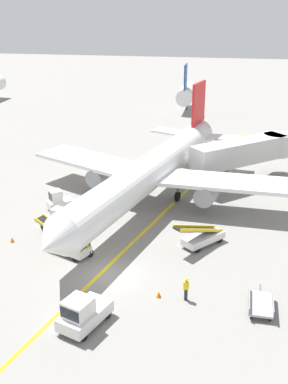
{
  "coord_description": "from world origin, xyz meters",
  "views": [
    {
      "loc": [
        8.15,
        -28.98,
        18.78
      ],
      "look_at": [
        0.48,
        10.53,
        2.5
      ],
      "focal_mm": 43.93,
      "sensor_mm": 36.0,
      "label": 1
    }
  ],
  "objects_px": {
    "baggage_tug_by_cargo_door": "(57,220)",
    "pushback_tug": "(83,313)",
    "airliner": "(152,170)",
    "belt_loader_forward_hold": "(67,245)",
    "baggage_cart_loaded": "(261,303)",
    "belt_loader_aft_hold": "(202,236)",
    "ground_crew_marshaller": "(186,288)",
    "jet_bridge": "(249,151)",
    "baggage_tug_near_wing": "(59,201)",
    "safety_cone_nose_left": "(12,240)",
    "safety_cone_nose_right": "(159,294)"
  },
  "relations": [
    {
      "from": "airliner",
      "to": "belt_loader_aft_hold",
      "type": "distance_m",
      "value": 10.23
    },
    {
      "from": "jet_bridge",
      "to": "ground_crew_marshaller",
      "type": "distance_m",
      "value": 24.85
    },
    {
      "from": "baggage_tug_by_cargo_door",
      "to": "pushback_tug",
      "type": "bearing_deg",
      "value": -62.62
    },
    {
      "from": "jet_bridge",
      "to": "belt_loader_forward_hold",
      "type": "distance_m",
      "value": 24.59
    },
    {
      "from": "belt_loader_forward_hold",
      "to": "ground_crew_marshaller",
      "type": "distance_m",
      "value": 11.08
    },
    {
      "from": "airliner",
      "to": "belt_loader_forward_hold",
      "type": "height_order",
      "value": "airliner"
    },
    {
      "from": "baggage_tug_by_cargo_door",
      "to": "ground_crew_marshaller",
      "type": "distance_m",
      "value": 15.0
    },
    {
      "from": "baggage_tug_near_wing",
      "to": "baggage_tug_by_cargo_door",
      "type": "height_order",
      "value": "same"
    },
    {
      "from": "jet_bridge",
      "to": "baggage_tug_by_cargo_door",
      "type": "xyz_separation_m",
      "value": [
        -16.65,
        -15.92,
        -2.62
      ]
    },
    {
      "from": "baggage_cart_loaded",
      "to": "ground_crew_marshaller",
      "type": "height_order",
      "value": "ground_crew_marshaller"
    },
    {
      "from": "jet_bridge",
      "to": "ground_crew_marshaller",
      "type": "height_order",
      "value": "jet_bridge"
    },
    {
      "from": "belt_loader_forward_hold",
      "to": "baggage_cart_loaded",
      "type": "height_order",
      "value": "belt_loader_forward_hold"
    },
    {
      "from": "belt_loader_aft_hold",
      "to": "ground_crew_marshaller",
      "type": "distance_m",
      "value": 8.06
    },
    {
      "from": "baggage_tug_near_wing",
      "to": "belt_loader_forward_hold",
      "type": "relative_size",
      "value": 0.52
    },
    {
      "from": "belt_loader_forward_hold",
      "to": "safety_cone_nose_right",
      "type": "distance_m",
      "value": 9.46
    },
    {
      "from": "belt_loader_aft_hold",
      "to": "safety_cone_nose_right",
      "type": "height_order",
      "value": "belt_loader_aft_hold"
    },
    {
      "from": "jet_bridge",
      "to": "safety_cone_nose_right",
      "type": "xyz_separation_m",
      "value": [
        -6.1,
        -24.39,
        -3.32
      ]
    },
    {
      "from": "ground_crew_marshaller",
      "to": "safety_cone_nose_right",
      "type": "distance_m",
      "value": 1.98
    },
    {
      "from": "jet_bridge",
      "to": "baggage_tug_by_cargo_door",
      "type": "distance_m",
      "value": 23.19
    },
    {
      "from": "baggage_cart_loaded",
      "to": "jet_bridge",
      "type": "bearing_deg",
      "value": 91.63
    },
    {
      "from": "belt_loader_aft_hold",
      "to": "ground_crew_marshaller",
      "type": "relative_size",
      "value": 2.74
    },
    {
      "from": "baggage_cart_loaded",
      "to": "baggage_tug_by_cargo_door",
      "type": "bearing_deg",
      "value": 153.7
    },
    {
      "from": "airliner",
      "to": "ground_crew_marshaller",
      "type": "relative_size",
      "value": 20.53
    },
    {
      "from": "belt_loader_forward_hold",
      "to": "baggage_cart_loaded",
      "type": "relative_size",
      "value": 1.35
    },
    {
      "from": "belt_loader_forward_hold",
      "to": "belt_loader_aft_hold",
      "type": "xyz_separation_m",
      "value": [
        10.56,
        3.48,
        0.0
      ]
    },
    {
      "from": "baggage_tug_near_wing",
      "to": "ground_crew_marshaller",
      "type": "xyz_separation_m",
      "value": [
        13.74,
        -12.52,
        -0.02
      ]
    },
    {
      "from": "pushback_tug",
      "to": "jet_bridge",
      "type": "bearing_deg",
      "value": 70.21
    },
    {
      "from": "airliner",
      "to": "baggage_cart_loaded",
      "type": "height_order",
      "value": "airliner"
    },
    {
      "from": "airliner",
      "to": "baggage_tug_near_wing",
      "type": "xyz_separation_m",
      "value": [
        -8.53,
        -3.61,
        -2.49
      ]
    },
    {
      "from": "pushback_tug",
      "to": "baggage_tug_near_wing",
      "type": "distance_m",
      "value": 18.29
    },
    {
      "from": "baggage_tug_by_cargo_door",
      "to": "belt_loader_forward_hold",
      "type": "xyz_separation_m",
      "value": [
        2.31,
        -3.85,
        -0.15
      ]
    },
    {
      "from": "airliner",
      "to": "belt_loader_aft_hold",
      "type": "relative_size",
      "value": 7.51
    },
    {
      "from": "airliner",
      "to": "belt_loader_forward_hold",
      "type": "relative_size",
      "value": 6.84
    },
    {
      "from": "safety_cone_nose_right",
      "to": "baggage_tug_near_wing",
      "type": "bearing_deg",
      "value": 133.38
    },
    {
      "from": "jet_bridge",
      "to": "belt_loader_aft_hold",
      "type": "relative_size",
      "value": 2.39
    },
    {
      "from": "belt_loader_forward_hold",
      "to": "ground_crew_marshaller",
      "type": "height_order",
      "value": "belt_loader_forward_hold"
    },
    {
      "from": "airliner",
      "to": "jet_bridge",
      "type": "bearing_deg",
      "value": 40.98
    },
    {
      "from": "pushback_tug",
      "to": "baggage_tug_by_cargo_door",
      "type": "xyz_separation_m",
      "value": [
        -6.45,
        12.45,
        -0.07
      ]
    },
    {
      "from": "belt_loader_forward_hold",
      "to": "ground_crew_marshaller",
      "type": "relative_size",
      "value": 3.0
    },
    {
      "from": "baggage_cart_loaded",
      "to": "ground_crew_marshaller",
      "type": "relative_size",
      "value": 2.22
    },
    {
      "from": "baggage_cart_loaded",
      "to": "belt_loader_aft_hold",
      "type": "bearing_deg",
      "value": 118.62
    },
    {
      "from": "jet_bridge",
      "to": "safety_cone_nose_left",
      "type": "bearing_deg",
      "value": -136.02
    },
    {
      "from": "jet_bridge",
      "to": "baggage_tug_near_wing",
      "type": "distance_m",
      "value": 21.68
    },
    {
      "from": "airliner",
      "to": "belt_loader_forward_hold",
      "type": "distance_m",
      "value": 12.83
    },
    {
      "from": "safety_cone_nose_left",
      "to": "ground_crew_marshaller",
      "type": "bearing_deg",
      "value": -19.75
    },
    {
      "from": "safety_cone_nose_left",
      "to": "baggage_tug_by_cargo_door",
      "type": "bearing_deg",
      "value": 45.47
    },
    {
      "from": "baggage_tug_by_cargo_door",
      "to": "safety_cone_nose_left",
      "type": "relative_size",
      "value": 6.0
    },
    {
      "from": "baggage_tug_near_wing",
      "to": "safety_cone_nose_left",
      "type": "bearing_deg",
      "value": -102.47
    },
    {
      "from": "airliner",
      "to": "baggage_tug_by_cargo_door",
      "type": "xyz_separation_m",
      "value": [
        -7.2,
        -7.71,
        -2.49
      ]
    },
    {
      "from": "belt_loader_aft_hold",
      "to": "baggage_cart_loaded",
      "type": "distance_m",
      "value": 9.34
    }
  ]
}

